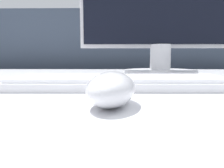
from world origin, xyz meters
The scene contains 3 objects.
partition_panel centered at (0.00, 0.70, 0.54)m, with size 5.00×0.03×1.08m.
computer_mouse_near centered at (-0.01, -0.28, 0.77)m, with size 0.08×0.12×0.04m.
keyboard centered at (0.00, -0.12, 0.76)m, with size 0.45×0.15×0.02m.
Camera 1 is at (-0.01, -0.56, 0.81)m, focal length 35.00 mm.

